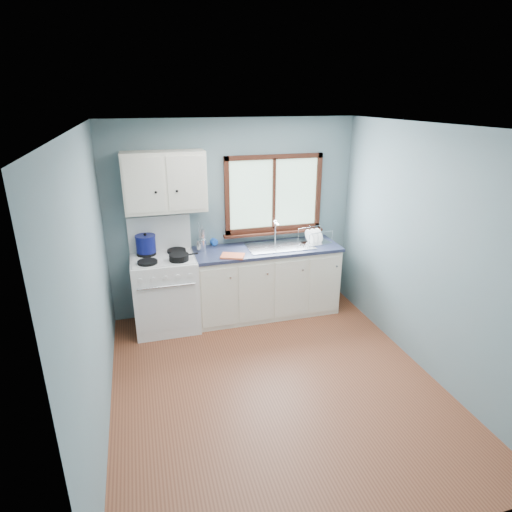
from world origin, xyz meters
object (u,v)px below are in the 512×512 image
object	(u,v)px
sink	(280,251)
stockpot	(146,244)
base_cabinets	(266,284)
skillet	(179,256)
dish_rack	(314,239)
thermos	(203,239)
gas_range	(165,290)
utensil_crock	(201,245)

from	to	relation	value
sink	stockpot	xyz separation A→B (m)	(-1.66, 0.14, 0.21)
base_cabinets	stockpot	xyz separation A→B (m)	(-1.48, 0.14, 0.66)
base_cabinets	skillet	size ratio (longest dim) A/B	5.13
base_cabinets	sink	xyz separation A→B (m)	(0.18, -0.00, 0.45)
base_cabinets	dish_rack	world-z (taller)	dish_rack
sink	thermos	distance (m)	1.00
sink	thermos	xyz separation A→B (m)	(-0.97, 0.16, 0.19)
gas_range	utensil_crock	xyz separation A→B (m)	(0.49, 0.13, 0.50)
sink	skillet	distance (m)	1.32
base_cabinets	thermos	world-z (taller)	thermos
stockpot	utensil_crock	distance (m)	0.67
skillet	stockpot	size ratio (longest dim) A/B	1.28
skillet	dish_rack	xyz separation A→B (m)	(1.79, 0.20, -0.01)
gas_range	sink	world-z (taller)	gas_range
skillet	dish_rack	world-z (taller)	dish_rack
base_cabinets	dish_rack	distance (m)	0.87
gas_range	sink	size ratio (longest dim) A/B	1.62
dish_rack	sink	bearing A→B (deg)	171.35
sink	thermos	world-z (taller)	sink
stockpot	skillet	bearing A→B (deg)	-41.34
stockpot	dish_rack	size ratio (longest dim) A/B	0.67
skillet	thermos	xyz separation A→B (m)	(0.33, 0.34, 0.07)
gas_range	skillet	size ratio (longest dim) A/B	3.77
base_cabinets	utensil_crock	distance (m)	1.01
sink	base_cabinets	bearing A→B (deg)	179.87
dish_rack	gas_range	bearing A→B (deg)	170.10
utensil_crock	base_cabinets	bearing A→B (deg)	-8.08
gas_range	thermos	xyz separation A→B (m)	(0.52, 0.17, 0.56)
sink	skillet	world-z (taller)	sink
base_cabinets	skillet	bearing A→B (deg)	-170.90
stockpot	base_cabinets	bearing A→B (deg)	-5.32
stockpot	thermos	world-z (taller)	stockpot
base_cabinets	skillet	distance (m)	1.27
stockpot	dish_rack	bearing A→B (deg)	-3.16
gas_range	sink	xyz separation A→B (m)	(1.49, 0.02, 0.37)
skillet	stockpot	xyz separation A→B (m)	(-0.36, 0.32, 0.08)
stockpot	utensil_crock	bearing A→B (deg)	-1.93
gas_range	sink	distance (m)	1.53
skillet	utensil_crock	xyz separation A→B (m)	(0.31, 0.30, 0.01)
dish_rack	thermos	bearing A→B (deg)	163.63
utensil_crock	gas_range	bearing A→B (deg)	-164.67
base_cabinets	utensil_crock	world-z (taller)	utensil_crock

